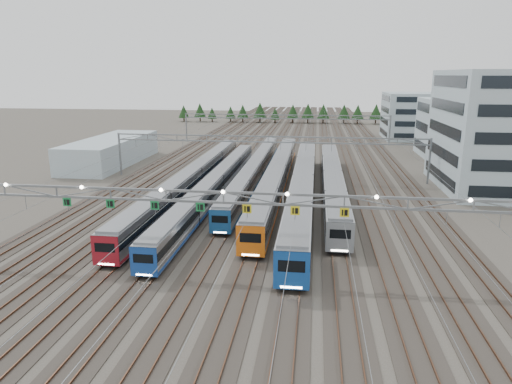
# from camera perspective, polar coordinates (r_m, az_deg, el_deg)

# --- Properties ---
(ground) EXTENTS (400.00, 400.00, 0.00)m
(ground) POSITION_cam_1_polar(r_m,az_deg,el_deg) (45.44, -3.91, -9.60)
(ground) COLOR #47423A
(ground) RESTS_ON ground
(track_bed) EXTENTS (54.00, 260.00, 5.42)m
(track_bed) POSITION_cam_1_polar(r_m,az_deg,el_deg) (141.91, 4.07, 7.56)
(track_bed) COLOR #2D2823
(track_bed) RESTS_ON ground
(train_a) EXTENTS (2.77, 65.44, 3.60)m
(train_a) POSITION_cam_1_polar(r_m,az_deg,el_deg) (75.72, -7.76, 1.80)
(train_a) COLOR black
(train_a) RESTS_ON ground
(train_b) EXTENTS (2.60, 61.32, 3.38)m
(train_b) POSITION_cam_1_polar(r_m,az_deg,el_deg) (71.05, -5.05, 0.94)
(train_b) COLOR black
(train_b) RESTS_ON ground
(train_c) EXTENTS (2.61, 61.92, 3.39)m
(train_c) POSITION_cam_1_polar(r_m,az_deg,el_deg) (82.36, -0.11, 2.88)
(train_c) COLOR black
(train_c) RESTS_ON ground
(train_d) EXTENTS (2.98, 63.40, 3.88)m
(train_d) POSITION_cam_1_polar(r_m,az_deg,el_deg) (76.26, 2.68, 2.11)
(train_d) COLOR black
(train_d) RESTS_ON ground
(train_e) EXTENTS (3.15, 61.46, 4.11)m
(train_e) POSITION_cam_1_polar(r_m,az_deg,el_deg) (68.45, 5.88, 0.71)
(train_e) COLOR black
(train_e) RESTS_ON ground
(train_f) EXTENTS (2.95, 52.94, 3.84)m
(train_f) POSITION_cam_1_polar(r_m,az_deg,el_deg) (73.29, 9.52, 1.40)
(train_f) COLOR black
(train_f) RESTS_ON ground
(gantry_near) EXTENTS (56.36, 0.61, 8.08)m
(gantry_near) POSITION_cam_1_polar(r_m,az_deg,el_deg) (42.94, -4.17, -0.99)
(gantry_near) COLOR slate
(gantry_near) RESTS_ON ground
(gantry_mid) EXTENTS (56.36, 0.36, 8.00)m
(gantry_mid) POSITION_cam_1_polar(r_m,az_deg,el_deg) (81.97, 1.52, 5.97)
(gantry_mid) COLOR slate
(gantry_mid) RESTS_ON ground
(gantry_far) EXTENTS (56.36, 0.36, 8.00)m
(gantry_far) POSITION_cam_1_polar(r_m,az_deg,el_deg) (126.49, 3.69, 8.96)
(gantry_far) COLOR slate
(gantry_far) RESTS_ON ground
(depot_bldg_south) EXTENTS (18.00, 22.00, 19.23)m
(depot_bldg_south) POSITION_cam_1_polar(r_m,az_deg,el_deg) (84.39, 28.37, 6.71)
(depot_bldg_south) COLOR #A9C0C9
(depot_bldg_south) RESTS_ON ground
(depot_bldg_mid) EXTENTS (14.00, 16.00, 13.21)m
(depot_bldg_mid) POSITION_cam_1_polar(r_m,az_deg,el_deg) (114.69, 23.51, 7.34)
(depot_bldg_mid) COLOR #A9C0C9
(depot_bldg_mid) RESTS_ON ground
(depot_bldg_north) EXTENTS (22.00, 18.00, 13.33)m
(depot_bldg_north) POSITION_cam_1_polar(r_m,az_deg,el_deg) (144.39, 20.14, 8.91)
(depot_bldg_north) COLOR #A9C0C9
(depot_bldg_north) RESTS_ON ground
(west_shed) EXTENTS (10.00, 30.00, 5.35)m
(west_shed) POSITION_cam_1_polar(r_m,az_deg,el_deg) (102.34, -17.66, 4.90)
(west_shed) COLOR #A9C0C9
(west_shed) RESTS_ON ground
(treeline) EXTENTS (100.10, 5.60, 7.02)m
(treeline) POSITION_cam_1_polar(r_m,az_deg,el_deg) (181.39, 5.61, 9.91)
(treeline) COLOR #332114
(treeline) RESTS_ON ground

